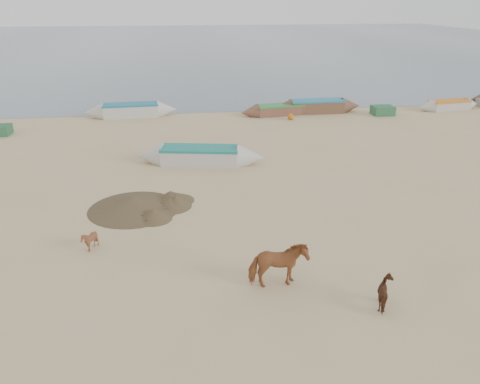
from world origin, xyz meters
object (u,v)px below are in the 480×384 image
Objects in this scene: cow_adult at (278,265)px; calf_front at (90,240)px; near_canoe at (200,156)px; calf_right at (387,294)px.

calf_front is (-5.83, 2.99, -0.34)m from cow_adult.
cow_adult is 0.25× the size of near_canoe.
calf_right is at bearing 41.59° from calf_front.
near_canoe is (-4.37, 12.81, 0.03)m from calf_right.
cow_adult is 6.56m from calf_front.
calf_right is (2.77, -1.39, -0.30)m from cow_adult.
cow_adult is at bearing 41.41° from calf_front.
cow_adult is 2.27× the size of calf_front.
near_canoe is (-1.59, 11.42, -0.27)m from cow_adult.
near_canoe is at bearing 4.62° from cow_adult.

